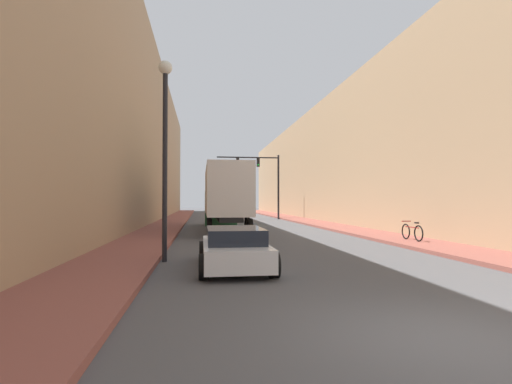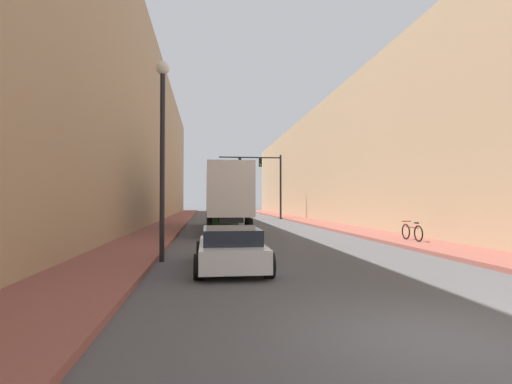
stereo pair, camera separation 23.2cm
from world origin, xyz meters
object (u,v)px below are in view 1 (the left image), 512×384
Objects in this scene: traffic_signal_gantry at (264,175)px; parked_bicycle at (412,232)px; street_lamp at (165,131)px; sedan_car at (234,248)px; semi_truck at (224,196)px.

parked_bicycle is (2.89, -24.39, -4.13)m from traffic_signal_gantry.
parked_bicycle is at bearing 20.27° from street_lamp.
sedan_car reaches higher than parked_bicycle.
semi_truck reaches higher than sedan_car.
semi_truck is 1.97× the size of traffic_signal_gantry.
parked_bicycle is (8.50, 5.46, -0.05)m from sedan_car.
street_lamp is at bearing -159.73° from parked_bicycle.
semi_truck is 7.30× the size of parked_bicycle.
sedan_car is 30.65m from traffic_signal_gantry.
traffic_signal_gantry reaches higher than semi_truck.
sedan_car is 0.68× the size of street_lamp.
street_lamp is 11.87m from parked_bicycle.
parked_bicycle is at bearing -83.23° from traffic_signal_gantry.
semi_truck is at bearing 129.99° from parked_bicycle.
traffic_signal_gantry reaches higher than parked_bicycle.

